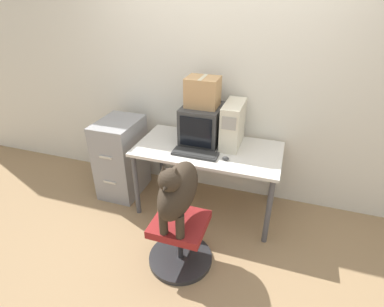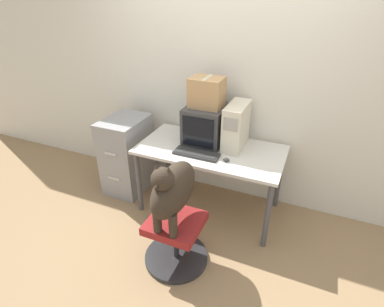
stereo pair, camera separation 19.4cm
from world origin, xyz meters
name	(u,v)px [view 1 (the left image)]	position (x,y,z in m)	size (l,w,h in m)	color
ground_plane	(196,229)	(0.00, 0.00, 0.00)	(12.00, 12.00, 0.00)	#937551
wall_back	(221,78)	(0.00, 0.80, 1.30)	(8.00, 0.05, 2.60)	silver
desk	(208,155)	(0.00, 0.37, 0.65)	(1.41, 0.74, 0.73)	silver
crt_monitor	(202,124)	(-0.10, 0.49, 0.91)	(0.38, 0.43, 0.37)	#383838
pc_tower	(233,125)	(0.20, 0.51, 0.94)	(0.17, 0.42, 0.43)	beige
keyboard	(195,153)	(-0.08, 0.19, 0.74)	(0.43, 0.15, 0.03)	#2D2D2D
computer_mouse	(226,158)	(0.22, 0.18, 0.75)	(0.06, 0.04, 0.04)	#333333
office_chair	(180,241)	(-0.01, -0.41, 0.22)	(0.55, 0.55, 0.44)	#262628
dog	(178,190)	(-0.01, -0.43, 0.76)	(0.24, 0.59, 0.61)	#33281E
filing_cabinet	(122,158)	(-1.00, 0.37, 0.44)	(0.41, 0.56, 0.87)	gray
cardboard_box	(203,92)	(-0.10, 0.50, 1.24)	(0.31, 0.24, 0.28)	tan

